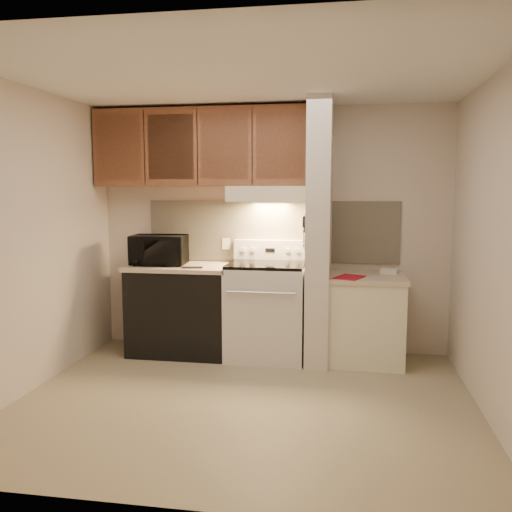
# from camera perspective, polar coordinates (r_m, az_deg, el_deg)

# --- Properties ---
(floor) EXTENTS (3.60, 3.60, 0.00)m
(floor) POSITION_cam_1_polar(r_m,az_deg,el_deg) (4.45, -1.13, -14.99)
(floor) COLOR tan
(floor) RESTS_ON ground
(ceiling) EXTENTS (3.60, 3.60, 0.00)m
(ceiling) POSITION_cam_1_polar(r_m,az_deg,el_deg) (4.21, -1.22, 18.41)
(ceiling) COLOR white
(ceiling) RESTS_ON wall_back
(wall_back) EXTENTS (3.60, 2.50, 0.02)m
(wall_back) POSITION_cam_1_polar(r_m,az_deg,el_deg) (5.62, 1.64, 2.76)
(wall_back) COLOR beige
(wall_back) RESTS_ON floor
(wall_left) EXTENTS (0.02, 3.00, 2.50)m
(wall_left) POSITION_cam_1_polar(r_m,az_deg,el_deg) (4.81, -22.74, 1.49)
(wall_left) COLOR beige
(wall_left) RESTS_ON floor
(wall_right) EXTENTS (0.02, 3.00, 2.50)m
(wall_right) POSITION_cam_1_polar(r_m,az_deg,el_deg) (4.21, 23.69, 0.71)
(wall_right) COLOR beige
(wall_right) RESTS_ON floor
(backsplash) EXTENTS (2.60, 0.02, 0.63)m
(backsplash) POSITION_cam_1_polar(r_m,az_deg,el_deg) (5.61, 1.63, 2.60)
(backsplash) COLOR beige
(backsplash) RESTS_ON wall_back
(range_body) EXTENTS (0.76, 0.65, 0.92)m
(range_body) POSITION_cam_1_polar(r_m,az_deg,el_deg) (5.40, 1.11, -5.90)
(range_body) COLOR silver
(range_body) RESTS_ON floor
(oven_window) EXTENTS (0.50, 0.01, 0.30)m
(oven_window) POSITION_cam_1_polar(r_m,az_deg,el_deg) (5.09, 0.60, -6.25)
(oven_window) COLOR black
(oven_window) RESTS_ON range_body
(oven_handle) EXTENTS (0.65, 0.02, 0.02)m
(oven_handle) POSITION_cam_1_polar(r_m,az_deg,el_deg) (5.01, 0.53, -3.90)
(oven_handle) COLOR silver
(oven_handle) RESTS_ON range_body
(cooktop) EXTENTS (0.74, 0.64, 0.03)m
(cooktop) POSITION_cam_1_polar(r_m,az_deg,el_deg) (5.32, 1.13, -0.90)
(cooktop) COLOR black
(cooktop) RESTS_ON range_body
(range_backguard) EXTENTS (0.76, 0.08, 0.20)m
(range_backguard) POSITION_cam_1_polar(r_m,az_deg,el_deg) (5.58, 1.55, 0.67)
(range_backguard) COLOR silver
(range_backguard) RESTS_ON range_body
(range_display) EXTENTS (0.10, 0.01, 0.04)m
(range_display) POSITION_cam_1_polar(r_m,az_deg,el_deg) (5.54, 1.49, 0.62)
(range_display) COLOR black
(range_display) RESTS_ON range_backguard
(range_knob_left_outer) EXTENTS (0.05, 0.02, 0.05)m
(range_knob_left_outer) POSITION_cam_1_polar(r_m,az_deg,el_deg) (5.58, -1.36, 0.67)
(range_knob_left_outer) COLOR silver
(range_knob_left_outer) RESTS_ON range_backguard
(range_knob_left_inner) EXTENTS (0.05, 0.02, 0.05)m
(range_knob_left_inner) POSITION_cam_1_polar(r_m,az_deg,el_deg) (5.57, -0.35, 0.65)
(range_knob_left_inner) COLOR silver
(range_knob_left_inner) RESTS_ON range_backguard
(range_knob_right_inner) EXTENTS (0.05, 0.02, 0.05)m
(range_knob_right_inner) POSITION_cam_1_polar(r_m,az_deg,el_deg) (5.52, 3.34, 0.58)
(range_knob_right_inner) COLOR silver
(range_knob_right_inner) RESTS_ON range_backguard
(range_knob_right_outer) EXTENTS (0.05, 0.02, 0.05)m
(range_knob_right_outer) POSITION_cam_1_polar(r_m,az_deg,el_deg) (5.51, 4.38, 0.56)
(range_knob_right_outer) COLOR silver
(range_knob_right_outer) RESTS_ON range_backguard
(dishwasher_front) EXTENTS (1.00, 0.63, 0.87)m
(dishwasher_front) POSITION_cam_1_polar(r_m,az_deg,el_deg) (5.61, -7.84, -5.74)
(dishwasher_front) COLOR black
(dishwasher_front) RESTS_ON floor
(left_countertop) EXTENTS (1.04, 0.67, 0.04)m
(left_countertop) POSITION_cam_1_polar(r_m,az_deg,el_deg) (5.53, -7.92, -1.13)
(left_countertop) COLOR beige
(left_countertop) RESTS_ON dishwasher_front
(spoon_rest) EXTENTS (0.21, 0.10, 0.01)m
(spoon_rest) POSITION_cam_1_polar(r_m,az_deg,el_deg) (5.28, -6.72, -1.20)
(spoon_rest) COLOR black
(spoon_rest) RESTS_ON left_countertop
(teal_jar) EXTENTS (0.09, 0.09, 0.09)m
(teal_jar) POSITION_cam_1_polar(r_m,az_deg,el_deg) (5.74, -7.78, -0.17)
(teal_jar) COLOR #2A6A5C
(teal_jar) RESTS_ON left_countertop
(outlet) EXTENTS (0.08, 0.01, 0.12)m
(outlet) POSITION_cam_1_polar(r_m,az_deg,el_deg) (5.70, -3.19, 1.29)
(outlet) COLOR #F3ECCA
(outlet) RESTS_ON backsplash
(microwave) EXTENTS (0.57, 0.41, 0.30)m
(microwave) POSITION_cam_1_polar(r_m,az_deg,el_deg) (5.56, -10.18, 0.63)
(microwave) COLOR black
(microwave) RESTS_ON left_countertop
(partition_pillar) EXTENTS (0.22, 0.70, 2.50)m
(partition_pillar) POSITION_cam_1_polar(r_m,az_deg,el_deg) (5.23, 6.67, 2.39)
(partition_pillar) COLOR silver
(partition_pillar) RESTS_ON floor
(pillar_trim) EXTENTS (0.01, 0.70, 0.04)m
(pillar_trim) POSITION_cam_1_polar(r_m,az_deg,el_deg) (5.23, 5.41, 2.96)
(pillar_trim) COLOR brown
(pillar_trim) RESTS_ON partition_pillar
(knife_strip) EXTENTS (0.02, 0.42, 0.04)m
(knife_strip) POSITION_cam_1_polar(r_m,az_deg,el_deg) (5.18, 5.30, 3.14)
(knife_strip) COLOR black
(knife_strip) RESTS_ON partition_pillar
(knife_blade_a) EXTENTS (0.01, 0.03, 0.16)m
(knife_blade_a) POSITION_cam_1_polar(r_m,az_deg,el_deg) (5.03, 5.02, 1.88)
(knife_blade_a) COLOR silver
(knife_blade_a) RESTS_ON knife_strip
(knife_handle_a) EXTENTS (0.02, 0.02, 0.10)m
(knife_handle_a) POSITION_cam_1_polar(r_m,az_deg,el_deg) (5.01, 5.03, 3.58)
(knife_handle_a) COLOR black
(knife_handle_a) RESTS_ON knife_strip
(knife_blade_b) EXTENTS (0.01, 0.04, 0.18)m
(knife_blade_b) POSITION_cam_1_polar(r_m,az_deg,el_deg) (5.12, 5.10, 1.86)
(knife_blade_b) COLOR silver
(knife_blade_b) RESTS_ON knife_strip
(knife_handle_b) EXTENTS (0.02, 0.02, 0.10)m
(knife_handle_b) POSITION_cam_1_polar(r_m,az_deg,el_deg) (5.08, 5.10, 3.63)
(knife_handle_b) COLOR black
(knife_handle_b) RESTS_ON knife_strip
(knife_blade_c) EXTENTS (0.01, 0.04, 0.20)m
(knife_blade_c) POSITION_cam_1_polar(r_m,az_deg,el_deg) (5.19, 5.16, 1.82)
(knife_blade_c) COLOR silver
(knife_blade_c) RESTS_ON knife_strip
(knife_handle_c) EXTENTS (0.02, 0.02, 0.10)m
(knife_handle_c) POSITION_cam_1_polar(r_m,az_deg,el_deg) (5.19, 5.19, 3.70)
(knife_handle_c) COLOR black
(knife_handle_c) RESTS_ON knife_strip
(knife_blade_d) EXTENTS (0.01, 0.04, 0.16)m
(knife_blade_d) POSITION_cam_1_polar(r_m,az_deg,el_deg) (5.27, 5.22, 2.11)
(knife_blade_d) COLOR silver
(knife_blade_d) RESTS_ON knife_strip
(knife_handle_d) EXTENTS (0.02, 0.02, 0.10)m
(knife_handle_d) POSITION_cam_1_polar(r_m,az_deg,el_deg) (5.27, 5.25, 3.75)
(knife_handle_d) COLOR black
(knife_handle_d) RESTS_ON knife_strip
(knife_blade_e) EXTENTS (0.01, 0.04, 0.18)m
(knife_blade_e) POSITION_cam_1_polar(r_m,az_deg,el_deg) (5.36, 5.29, 2.09)
(knife_blade_e) COLOR silver
(knife_blade_e) RESTS_ON knife_strip
(knife_handle_e) EXTENTS (0.02, 0.02, 0.10)m
(knife_handle_e) POSITION_cam_1_polar(r_m,az_deg,el_deg) (5.35, 5.31, 3.80)
(knife_handle_e) COLOR black
(knife_handle_e) RESTS_ON knife_strip
(oven_mitt) EXTENTS (0.03, 0.10, 0.24)m
(oven_mitt) POSITION_cam_1_polar(r_m,az_deg,el_deg) (5.41, 5.35, 1.48)
(oven_mitt) COLOR slate
(oven_mitt) RESTS_ON partition_pillar
(right_cab_base) EXTENTS (0.70, 0.60, 0.81)m
(right_cab_base) POSITION_cam_1_polar(r_m,az_deg,el_deg) (5.36, 11.49, -6.75)
(right_cab_base) COLOR #F3ECCA
(right_cab_base) RESTS_ON floor
(right_countertop) EXTENTS (0.74, 0.64, 0.04)m
(right_countertop) POSITION_cam_1_polar(r_m,az_deg,el_deg) (5.28, 11.60, -2.26)
(right_countertop) COLOR beige
(right_countertop) RESTS_ON right_cab_base
(red_folder) EXTENTS (0.32, 0.36, 0.01)m
(red_folder) POSITION_cam_1_polar(r_m,az_deg,el_deg) (5.12, 9.81, -2.22)
(red_folder) COLOR #AF1122
(red_folder) RESTS_ON right_countertop
(white_box) EXTENTS (0.18, 0.15, 0.04)m
(white_box) POSITION_cam_1_polar(r_m,az_deg,el_deg) (5.46, 13.85, -1.57)
(white_box) COLOR white
(white_box) RESTS_ON right_countertop
(range_hood) EXTENTS (0.78, 0.44, 0.15)m
(range_hood) POSITION_cam_1_polar(r_m,az_deg,el_deg) (5.39, 1.34, 6.56)
(range_hood) COLOR #F3ECCA
(range_hood) RESTS_ON upper_cabinets
(hood_lip) EXTENTS (0.78, 0.04, 0.06)m
(hood_lip) POSITION_cam_1_polar(r_m,az_deg,el_deg) (5.18, 1.01, 6.05)
(hood_lip) COLOR #F3ECCA
(hood_lip) RESTS_ON range_hood
(upper_cabinets) EXTENTS (2.18, 0.33, 0.77)m
(upper_cabinets) POSITION_cam_1_polar(r_m,az_deg,el_deg) (5.59, -5.74, 11.27)
(upper_cabinets) COLOR brown
(upper_cabinets) RESTS_ON wall_back
(cab_door_a) EXTENTS (0.46, 0.01, 0.63)m
(cab_door_a) POSITION_cam_1_polar(r_m,az_deg,el_deg) (5.71, -14.27, 11.00)
(cab_door_a) COLOR brown
(cab_door_a) RESTS_ON upper_cabinets
(cab_gap_a) EXTENTS (0.01, 0.01, 0.73)m
(cab_gap_a) POSITION_cam_1_polar(r_m,az_deg,el_deg) (5.60, -11.67, 11.15)
(cab_gap_a) COLOR black
(cab_gap_a) RESTS_ON upper_cabinets
(cab_door_b) EXTENTS (0.46, 0.01, 0.63)m
(cab_door_b) POSITION_cam_1_polar(r_m,az_deg,el_deg) (5.51, -8.97, 11.28)
(cab_door_b) COLOR brown
(cab_door_b) RESTS_ON upper_cabinets
(cab_gap_b) EXTENTS (0.01, 0.01, 0.73)m
(cab_gap_b) POSITION_cam_1_polar(r_m,az_deg,el_deg) (5.43, -6.19, 11.38)
(cab_gap_b) COLOR black
(cab_gap_b) RESTS_ON upper_cabinets
(cab_door_c) EXTENTS (0.46, 0.01, 0.63)m
(cab_door_c) POSITION_cam_1_polar(r_m,az_deg,el_deg) (5.37, -3.33, 11.47)
(cab_door_c) COLOR brown
(cab_door_c) RESTS_ON upper_cabinets
(cab_gap_c) EXTENTS (0.01, 0.01, 0.73)m
(cab_gap_c) POSITION_cam_1_polar(r_m,az_deg,el_deg) (5.31, -0.41, 11.52)
(cab_gap_c) COLOR black
(cab_gap_c) RESTS_ON upper_cabinets
(cab_door_d) EXTENTS (0.46, 0.01, 0.63)m
(cab_door_d) POSITION_cam_1_polar(r_m,az_deg,el_deg) (5.28, 2.57, 11.55)
(cab_door_d) COLOR brown
(cab_door_d) RESTS_ON upper_cabinets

